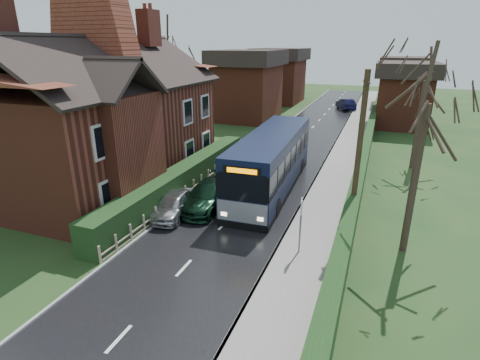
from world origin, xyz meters
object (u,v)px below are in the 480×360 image
at_px(car_silver, 173,205).
at_px(bus_stop_sign, 301,218).
at_px(brick_house, 105,114).
at_px(car_green, 208,195).
at_px(bus, 271,162).
at_px(telegraph_pole, 359,154).

relative_size(car_silver, bus_stop_sign, 1.40).
relative_size(brick_house, car_green, 3.09).
xyz_separation_m(brick_house, car_green, (7.13, -1.10, -3.69)).
height_order(brick_house, bus_stop_sign, brick_house).
relative_size(brick_house, bus, 1.28).
xyz_separation_m(car_green, bus_stop_sign, (5.60, -3.09, 1.00)).
xyz_separation_m(car_silver, bus_stop_sign, (6.80, -1.48, 1.07)).
distance_m(car_silver, car_green, 2.01).
distance_m(bus, car_silver, 6.51).
relative_size(bus, bus_stop_sign, 4.46).
height_order(brick_house, car_green, brick_house).
bearing_deg(bus, telegraph_pole, -38.36).
distance_m(car_silver, bus_stop_sign, 7.04).
bearing_deg(telegraph_pole, bus, 127.85).
bearing_deg(car_green, car_silver, -127.53).
distance_m(brick_house, car_silver, 7.53).
xyz_separation_m(bus, telegraph_pole, (5.00, -3.65, 2.00)).
xyz_separation_m(car_green, telegraph_pole, (7.40, 0.05, 3.02)).
height_order(bus_stop_sign, telegraph_pole, telegraph_pole).
height_order(car_green, bus_stop_sign, bus_stop_sign).
relative_size(car_green, telegraph_pole, 0.65).
xyz_separation_m(brick_house, bus, (9.54, 2.61, -2.68)).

